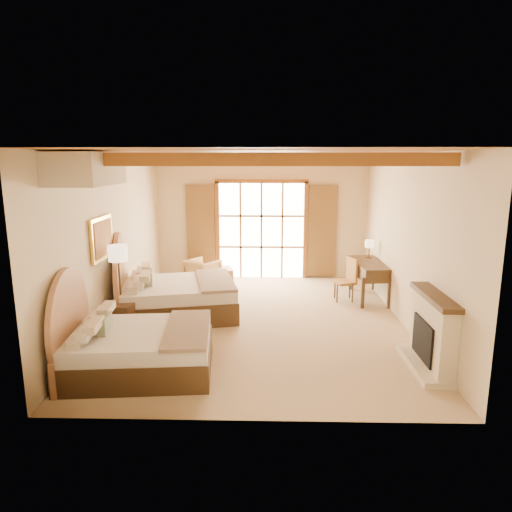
{
  "coord_description": "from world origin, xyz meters",
  "views": [
    {
      "loc": [
        0.15,
        -8.46,
        3.05
      ],
      "look_at": [
        -0.06,
        0.2,
        1.25
      ],
      "focal_mm": 32.0,
      "sensor_mm": 36.0,
      "label": 1
    }
  ],
  "objects_px": {
    "nightstand": "(121,318)",
    "bed_near": "(129,344)",
    "armchair": "(203,272)",
    "bed_far": "(169,294)",
    "desk": "(369,279)"
  },
  "relations": [
    {
      "from": "desk",
      "to": "armchair",
      "type": "bearing_deg",
      "value": 159.6
    },
    {
      "from": "bed_near",
      "to": "nightstand",
      "type": "distance_m",
      "value": 1.58
    },
    {
      "from": "bed_far",
      "to": "nightstand",
      "type": "xyz_separation_m",
      "value": [
        -0.64,
        -1.03,
        -0.16
      ]
    },
    {
      "from": "bed_near",
      "to": "desk",
      "type": "bearing_deg",
      "value": 35.77
    },
    {
      "from": "bed_far",
      "to": "armchair",
      "type": "relative_size",
      "value": 3.61
    },
    {
      "from": "nightstand",
      "to": "bed_near",
      "type": "bearing_deg",
      "value": -59.29
    },
    {
      "from": "bed_far",
      "to": "bed_near",
      "type": "bearing_deg",
      "value": -103.72
    },
    {
      "from": "nightstand",
      "to": "armchair",
      "type": "xyz_separation_m",
      "value": [
        0.99,
        3.36,
        0.04
      ]
    },
    {
      "from": "bed_far",
      "to": "desk",
      "type": "xyz_separation_m",
      "value": [
        4.28,
        1.29,
        -0.0
      ]
    },
    {
      "from": "armchair",
      "to": "bed_far",
      "type": "bearing_deg",
      "value": 115.63
    },
    {
      "from": "bed_near",
      "to": "armchair",
      "type": "distance_m",
      "value": 4.84
    },
    {
      "from": "nightstand",
      "to": "bed_far",
      "type": "bearing_deg",
      "value": 67.08
    },
    {
      "from": "nightstand",
      "to": "armchair",
      "type": "height_order",
      "value": "armchair"
    },
    {
      "from": "bed_near",
      "to": "nightstand",
      "type": "height_order",
      "value": "bed_near"
    },
    {
      "from": "bed_far",
      "to": "desk",
      "type": "relative_size",
      "value": 1.62
    }
  ]
}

